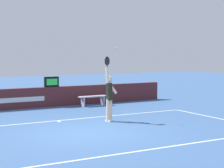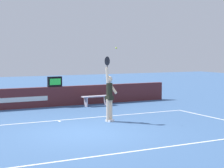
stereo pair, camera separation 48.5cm
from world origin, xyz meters
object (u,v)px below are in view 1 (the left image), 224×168
at_px(speed_display, 51,82).
at_px(tennis_player, 109,95).
at_px(courtside_bench_far, 93,98).
at_px(tennis_ball, 116,48).

distance_m(speed_display, tennis_player, 4.92).
bearing_deg(courtside_bench_far, speed_display, 157.76).
xyz_separation_m(tennis_ball, courtside_bench_far, (1.18, 4.37, -2.40)).
height_order(speed_display, courtside_bench_far, speed_display).
bearing_deg(tennis_player, tennis_ball, -54.43).
bearing_deg(tennis_ball, tennis_player, 125.57).
height_order(tennis_ball, courtside_bench_far, tennis_ball).
height_order(tennis_player, tennis_ball, tennis_ball).
relative_size(tennis_player, tennis_ball, 38.40).
bearing_deg(courtside_bench_far, tennis_player, -107.99).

